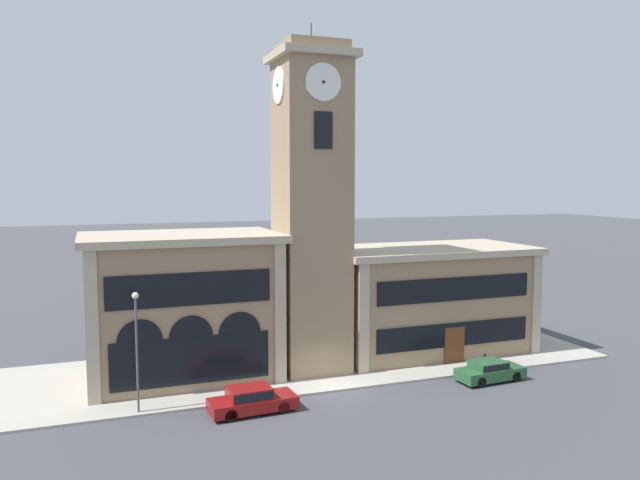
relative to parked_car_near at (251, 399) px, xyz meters
name	(u,v)px	position (x,y,z in m)	size (l,w,h in m)	color
ground_plane	(337,392)	(5.48, 1.35, -0.74)	(300.00, 300.00, 0.00)	#424247
sidewalk_kerb	(306,364)	(5.48, 7.07, -0.66)	(40.78, 11.44, 0.15)	#A39E93
clock_tower	(311,210)	(5.48, 5.85, 9.72)	(4.87, 4.87, 22.00)	#937A5B
town_hall_left_wing	(182,306)	(-2.55, 7.24, 3.83)	(11.99, 7.72, 9.07)	#937A5B
town_hall_right_wing	(428,299)	(14.87, 7.25, 3.09)	(14.70, 7.72, 7.60)	#937A5B
parked_car_near	(251,399)	(0.00, 0.00, 0.00)	(4.75, 2.15, 1.41)	maroon
parked_car_mid	(490,370)	(15.04, 0.00, -0.06)	(4.34, 2.00, 1.29)	#285633
street_lamp	(136,335)	(-5.67, 1.79, 3.55)	(0.36, 0.36, 6.41)	#4C4C51
bollard	(485,362)	(15.88, 1.72, -0.07)	(0.18, 0.18, 1.06)	black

